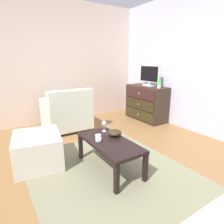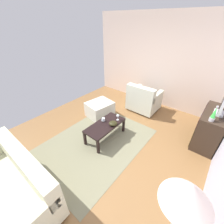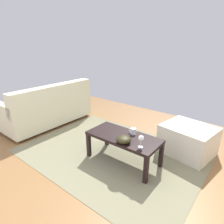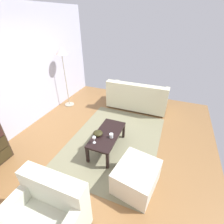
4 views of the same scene
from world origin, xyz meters
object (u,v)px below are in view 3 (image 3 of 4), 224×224
object	(u,v)px
coffee_table	(124,139)
wine_glass	(141,138)
couch_large	(48,108)
bowl_decorative	(124,139)
mug	(133,131)
ottoman	(188,140)

from	to	relation	value
coffee_table	wine_glass	distance (m)	0.39
couch_large	bowl_decorative	bearing A→B (deg)	171.77
coffee_table	wine_glass	bearing A→B (deg)	160.64
coffee_table	mug	size ratio (longest dim) A/B	8.76
wine_glass	couch_large	bearing A→B (deg)	-6.53
couch_large	ottoman	distance (m)	2.67
mug	bowl_decorative	xyz separation A→B (m)	(-0.03, 0.27, 0.00)
mug	bowl_decorative	distance (m)	0.28
coffee_table	mug	world-z (taller)	mug
ottoman	bowl_decorative	bearing A→B (deg)	60.53
couch_large	ottoman	bearing A→B (deg)	-166.45
wine_glass	ottoman	distance (m)	0.98
coffee_table	wine_glass	size ratio (longest dim) A/B	6.36
wine_glass	mug	bearing A→B (deg)	-42.57
coffee_table	bowl_decorative	size ratio (longest dim) A/B	5.21
coffee_table	bowl_decorative	distance (m)	0.21
wine_glass	bowl_decorative	size ratio (longest dim) A/B	0.82
mug	ottoman	world-z (taller)	mug
wine_glass	couch_large	distance (m)	2.32
coffee_table	couch_large	size ratio (longest dim) A/B	0.58
couch_large	ottoman	size ratio (longest dim) A/B	2.44
bowl_decorative	couch_large	bearing A→B (deg)	-8.23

